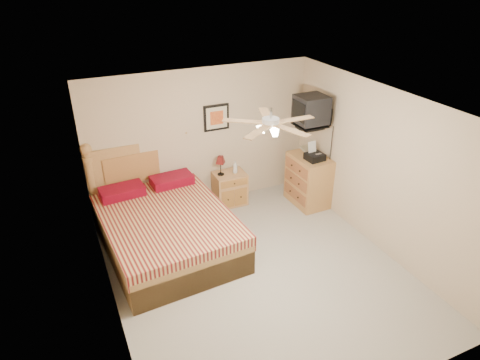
# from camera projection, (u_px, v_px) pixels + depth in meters

# --- Properties ---
(floor) EXTENTS (4.50, 4.50, 0.00)m
(floor) POSITION_uv_depth(u_px,v_px,m) (259.00, 273.00, 6.21)
(floor) COLOR #9D998E
(floor) RESTS_ON ground
(ceiling) EXTENTS (4.00, 4.50, 0.04)m
(ceiling) POSITION_uv_depth(u_px,v_px,m) (263.00, 107.00, 5.06)
(ceiling) COLOR white
(ceiling) RESTS_ON ground
(wall_back) EXTENTS (4.00, 0.04, 2.50)m
(wall_back) POSITION_uv_depth(u_px,v_px,m) (202.00, 140.00, 7.45)
(wall_back) COLOR #BEA98C
(wall_back) RESTS_ON ground
(wall_front) EXTENTS (4.00, 0.04, 2.50)m
(wall_front) POSITION_uv_depth(u_px,v_px,m) (375.00, 312.00, 3.82)
(wall_front) COLOR #BEA98C
(wall_front) RESTS_ON ground
(wall_left) EXTENTS (0.04, 4.50, 2.50)m
(wall_left) POSITION_uv_depth(u_px,v_px,m) (105.00, 234.00, 4.90)
(wall_left) COLOR #BEA98C
(wall_left) RESTS_ON ground
(wall_right) EXTENTS (0.04, 4.50, 2.50)m
(wall_right) POSITION_uv_depth(u_px,v_px,m) (380.00, 170.00, 6.37)
(wall_right) COLOR #BEA98C
(wall_right) RESTS_ON ground
(bed) EXTENTS (1.93, 2.45, 1.52)m
(bed) POSITION_uv_depth(u_px,v_px,m) (165.00, 207.00, 6.39)
(bed) COLOR #A36F45
(bed) RESTS_ON ground
(nightstand) EXTENTS (0.58, 0.44, 0.62)m
(nightstand) POSITION_uv_depth(u_px,v_px,m) (230.00, 188.00, 7.84)
(nightstand) COLOR tan
(nightstand) RESTS_ON ground
(table_lamp) EXTENTS (0.22, 0.22, 0.36)m
(table_lamp) POSITION_uv_depth(u_px,v_px,m) (221.00, 165.00, 7.57)
(table_lamp) COLOR #5C1414
(table_lamp) RESTS_ON nightstand
(lotion_bottle) EXTENTS (0.10, 0.10, 0.23)m
(lotion_bottle) POSITION_uv_depth(u_px,v_px,m) (235.00, 167.00, 7.67)
(lotion_bottle) COLOR silver
(lotion_bottle) RESTS_ON nightstand
(framed_picture) EXTENTS (0.46, 0.04, 0.46)m
(framed_picture) POSITION_uv_depth(u_px,v_px,m) (216.00, 118.00, 7.36)
(framed_picture) COLOR black
(framed_picture) RESTS_ON wall_back
(dresser) EXTENTS (0.56, 0.80, 0.93)m
(dresser) POSITION_uv_depth(u_px,v_px,m) (309.00, 180.00, 7.79)
(dresser) COLOR #B38040
(dresser) RESTS_ON ground
(fax_machine) EXTENTS (0.32, 0.33, 0.31)m
(fax_machine) POSITION_uv_depth(u_px,v_px,m) (315.00, 152.00, 7.38)
(fax_machine) COLOR black
(fax_machine) RESTS_ON dresser
(magazine_lower) EXTENTS (0.25, 0.32, 0.03)m
(magazine_lower) POSITION_uv_depth(u_px,v_px,m) (302.00, 151.00, 7.78)
(magazine_lower) COLOR #AFA58E
(magazine_lower) RESTS_ON dresser
(magazine_upper) EXTENTS (0.23, 0.30, 0.02)m
(magazine_upper) POSITION_uv_depth(u_px,v_px,m) (303.00, 149.00, 7.77)
(magazine_upper) COLOR gray
(magazine_upper) RESTS_ON magazine_lower
(wall_tv) EXTENTS (0.56, 0.46, 0.58)m
(wall_tv) POSITION_uv_depth(u_px,v_px,m) (319.00, 111.00, 7.10)
(wall_tv) COLOR black
(wall_tv) RESTS_ON wall_right
(ceiling_fan) EXTENTS (1.14, 1.14, 0.28)m
(ceiling_fan) POSITION_uv_depth(u_px,v_px,m) (271.00, 123.00, 4.96)
(ceiling_fan) COLOR white
(ceiling_fan) RESTS_ON ceiling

